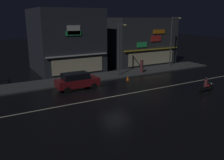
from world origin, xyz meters
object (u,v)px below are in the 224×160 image
at_px(traffic_cone, 128,78).
at_px(pedestrian_on_sidewalk, 142,66).
at_px(streetlamp_mid, 120,45).
at_px(motorcycle_lead, 206,86).
at_px(parked_car_near_kerb, 77,81).
at_px(streetlamp_east, 172,38).

bearing_deg(traffic_cone, pedestrian_on_sidewalk, 29.74).
bearing_deg(traffic_cone, streetlamp_mid, 88.02).
height_order(streetlamp_mid, motorcycle_lead, streetlamp_mid).
xyz_separation_m(parked_car_near_kerb, traffic_cone, (6.37, 0.31, -0.59)).
relative_size(parked_car_near_kerb, traffic_cone, 7.82).
xyz_separation_m(streetlamp_mid, traffic_cone, (-0.07, -1.94, -3.60)).
height_order(parked_car_near_kerb, traffic_cone, parked_car_near_kerb).
bearing_deg(motorcycle_lead, pedestrian_on_sidewalk, -79.56).
height_order(streetlamp_mid, pedestrian_on_sidewalk, streetlamp_mid).
height_order(streetlamp_mid, traffic_cone, streetlamp_mid).
bearing_deg(streetlamp_mid, motorcycle_lead, -67.51).
distance_m(pedestrian_on_sidewalk, traffic_cone, 4.04).
distance_m(pedestrian_on_sidewalk, motorcycle_lead, 9.60).
bearing_deg(traffic_cone, motorcycle_lead, -62.15).
relative_size(streetlamp_east, traffic_cone, 12.71).
relative_size(streetlamp_mid, pedestrian_on_sidewalk, 3.44).
height_order(streetlamp_east, parked_car_near_kerb, streetlamp_east).
bearing_deg(streetlamp_mid, streetlamp_east, 6.11).
bearing_deg(motorcycle_lead, streetlamp_east, -110.07).
bearing_deg(motorcycle_lead, streetlamp_mid, -60.47).
xyz_separation_m(streetlamp_east, pedestrian_on_sidewalk, (-5.97, -0.97, -3.30)).
distance_m(parked_car_near_kerb, motorcycle_lead, 12.70).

